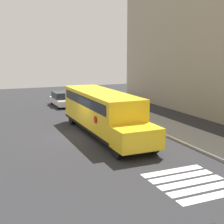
{
  "coord_description": "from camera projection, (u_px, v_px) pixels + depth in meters",
  "views": [
    {
      "loc": [
        19.2,
        -6.09,
        5.53
      ],
      "look_at": [
        0.48,
        1.93,
        1.58
      ],
      "focal_mm": 50.0,
      "sensor_mm": 36.0,
      "label": 1
    }
  ],
  "objects": [
    {
      "name": "ground_plane",
      "position": [
        83.0,
        136.0,
        20.74
      ],
      "size": [
        60.0,
        60.0,
        0.0
      ],
      "primitive_type": "plane",
      "color": "#28282B"
    },
    {
      "name": "crosswalk_stripes",
      "position": [
        191.0,
        182.0,
        13.41
      ],
      "size": [
        3.3,
        3.2,
        0.01
      ],
      "color": "white",
      "rests_on": "ground"
    },
    {
      "name": "school_bus",
      "position": [
        102.0,
        110.0,
        21.0
      ],
      "size": [
        10.76,
        2.57,
        2.87
      ],
      "color": "yellow",
      "rests_on": "ground"
    },
    {
      "name": "sidewalk_strip",
      "position": [
        166.0,
        126.0,
        23.24
      ],
      "size": [
        44.0,
        3.0,
        0.15
      ],
      "color": "gray",
      "rests_on": "ground"
    },
    {
      "name": "parked_car",
      "position": [
        62.0,
        99.0,
        32.29
      ],
      "size": [
        4.36,
        1.7,
        1.42
      ],
      "color": "silver",
      "rests_on": "ground"
    }
  ]
}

